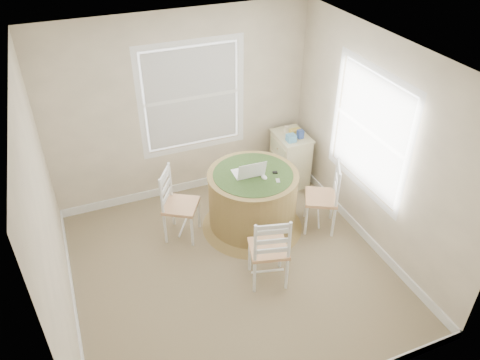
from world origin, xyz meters
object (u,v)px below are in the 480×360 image
chair_near (269,248)px  chair_right (321,197)px  corner_chest (290,159)px  round_table (253,198)px  chair_left (181,205)px  laptop (249,172)px

chair_near → chair_right: 1.20m
chair_right → corner_chest: 1.11m
round_table → chair_left: bearing=-173.1°
laptop → chair_right: bearing=159.7°
round_table → chair_left: 0.92m
chair_near → chair_right: same height
corner_chest → chair_right: bearing=-96.1°
chair_near → laptop: size_ratio=2.56×
round_table → corner_chest: (0.93, 0.76, -0.05)m
corner_chest → laptop: bearing=-142.7°
round_table → chair_left: size_ratio=1.40×
round_table → chair_near: 0.98m
chair_right → laptop: (-0.86, 0.36, 0.38)m
laptop → corner_chest: 1.32m
chair_near → laptop: bearing=-85.3°
chair_right → corner_chest: (0.12, 1.10, -0.08)m
chair_near → laptop: 1.05m
laptop → corner_chest: (0.99, 0.74, -0.46)m
chair_left → chair_near: (0.68, -1.13, 0.00)m
round_table → chair_left: chair_left is taller
chair_left → laptop: laptop is taller
round_table → corner_chest: size_ratio=1.68×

